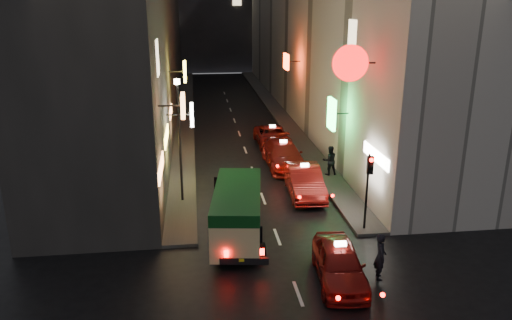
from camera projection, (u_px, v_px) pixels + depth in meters
name	position (u px, v px, depth m)	size (l,w,h in m)	color
building_left	(136.00, 12.00, 42.39)	(7.52, 52.00, 18.00)	#383533
building_right	(320.00, 12.00, 44.29)	(8.04, 52.00, 18.00)	beige
sidewalk_left	(185.00, 114.00, 45.57)	(1.50, 52.00, 0.15)	#43403E
sidewalk_right	(277.00, 111.00, 46.58)	(1.50, 52.00, 0.15)	#43403E
minibus	(238.00, 208.00, 21.29)	(2.66, 5.76, 2.38)	beige
taxi_near	(340.00, 261.00, 18.34)	(2.66, 5.44, 1.84)	maroon
taxi_second	(304.00, 178.00, 26.52)	(2.64, 5.91, 2.02)	maroon
taxi_third	(283.00, 153.00, 31.03)	(2.49, 5.78, 1.99)	maroon
taxi_far	(272.00, 135.00, 35.61)	(2.09, 4.96, 1.74)	maroon
pedestrian_crossing	(381.00, 253.00, 18.47)	(0.67, 0.43, 2.05)	black
pedestrian_sidewalk	(330.00, 159.00, 29.14)	(0.74, 0.47, 1.98)	black
traffic_light	(369.00, 176.00, 21.64)	(0.26, 0.43, 3.50)	black
lamp_post	(179.00, 133.00, 24.63)	(0.28, 0.28, 6.22)	black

